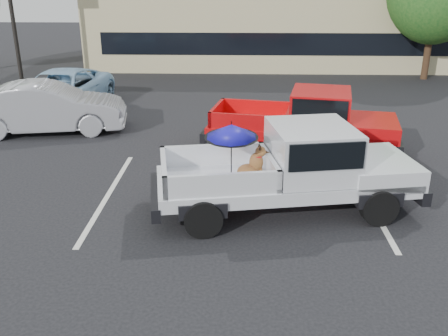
{
  "coord_description": "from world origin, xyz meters",
  "views": [
    {
      "loc": [
        0.04,
        -8.53,
        4.83
      ],
      "look_at": [
        -0.25,
        0.47,
        1.3
      ],
      "focal_mm": 40.0,
      "sensor_mm": 36.0,
      "label": 1
    }
  ],
  "objects_px": {
    "silver_pickup": "(300,164)",
    "blue_suv": "(60,92)",
    "red_pickup": "(314,119)",
    "silver_sedan": "(48,108)"
  },
  "relations": [
    {
      "from": "silver_pickup",
      "to": "red_pickup",
      "type": "xyz_separation_m",
      "value": [
        0.8,
        3.77,
        -0.07
      ]
    },
    {
      "from": "red_pickup",
      "to": "blue_suv",
      "type": "bearing_deg",
      "value": 164.63
    },
    {
      "from": "silver_sedan",
      "to": "blue_suv",
      "type": "height_order",
      "value": "silver_sedan"
    },
    {
      "from": "silver_pickup",
      "to": "silver_sedan",
      "type": "bearing_deg",
      "value": 133.91
    },
    {
      "from": "silver_pickup",
      "to": "blue_suv",
      "type": "distance_m",
      "value": 11.28
    },
    {
      "from": "red_pickup",
      "to": "silver_sedan",
      "type": "distance_m",
      "value": 8.42
    },
    {
      "from": "red_pickup",
      "to": "blue_suv",
      "type": "distance_m",
      "value": 9.71
    },
    {
      "from": "silver_pickup",
      "to": "red_pickup",
      "type": "relative_size",
      "value": 1.04
    },
    {
      "from": "silver_sedan",
      "to": "red_pickup",
      "type": "bearing_deg",
      "value": -111.25
    },
    {
      "from": "blue_suv",
      "to": "red_pickup",
      "type": "bearing_deg",
      "value": -19.15
    }
  ]
}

